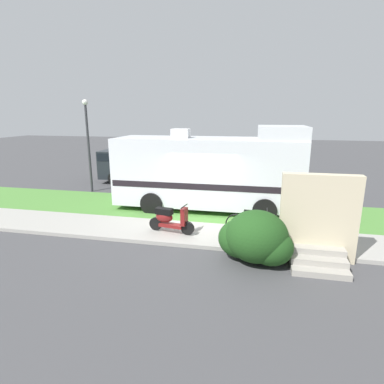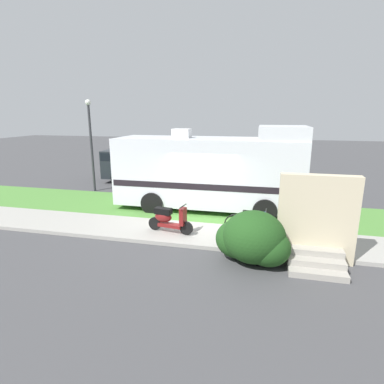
{
  "view_description": "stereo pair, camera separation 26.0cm",
  "coord_description": "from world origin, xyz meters",
  "px_view_note": "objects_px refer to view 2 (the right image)",
  "views": [
    {
      "loc": [
        1.96,
        -10.59,
        3.93
      ],
      "look_at": [
        -0.34,
        0.3,
        1.1
      ],
      "focal_mm": 28.99,
      "sensor_mm": 36.0,
      "label": 1
    },
    {
      "loc": [
        2.22,
        -10.54,
        3.93
      ],
      "look_at": [
        -0.34,
        0.3,
        1.1
      ],
      "focal_mm": 28.99,
      "sensor_mm": 36.0,
      "label": 2
    }
  ],
  "objects_px": {
    "scooter": "(169,219)",
    "pickup_truck_near": "(141,165)",
    "motorhome_rv": "(211,171)",
    "bicycle": "(251,225)",
    "street_lamp_post": "(91,137)",
    "bottle_green": "(331,237)"
  },
  "relations": [
    {
      "from": "bottle_green",
      "to": "street_lamp_post",
      "type": "distance_m",
      "value": 11.87
    },
    {
      "from": "bicycle",
      "to": "street_lamp_post",
      "type": "distance_m",
      "value": 9.8
    },
    {
      "from": "bicycle",
      "to": "pickup_truck_near",
      "type": "height_order",
      "value": "pickup_truck_near"
    },
    {
      "from": "motorhome_rv",
      "to": "scooter",
      "type": "relative_size",
      "value": 4.74
    },
    {
      "from": "motorhome_rv",
      "to": "pickup_truck_near",
      "type": "xyz_separation_m",
      "value": [
        -4.92,
        4.47,
        -0.66
      ]
    },
    {
      "from": "bicycle",
      "to": "bottle_green",
      "type": "height_order",
      "value": "bicycle"
    },
    {
      "from": "pickup_truck_near",
      "to": "scooter",
      "type": "bearing_deg",
      "value": -61.86
    },
    {
      "from": "bicycle",
      "to": "street_lamp_post",
      "type": "relative_size",
      "value": 0.37
    },
    {
      "from": "bottle_green",
      "to": "street_lamp_post",
      "type": "relative_size",
      "value": 0.05
    },
    {
      "from": "bicycle",
      "to": "pickup_truck_near",
      "type": "distance_m",
      "value": 10.01
    },
    {
      "from": "pickup_truck_near",
      "to": "bottle_green",
      "type": "xyz_separation_m",
      "value": [
        9.16,
        -7.11,
        -0.77
      ]
    },
    {
      "from": "motorhome_rv",
      "to": "bottle_green",
      "type": "bearing_deg",
      "value": -31.94
    },
    {
      "from": "bicycle",
      "to": "street_lamp_post",
      "type": "bearing_deg",
      "value": 150.07
    },
    {
      "from": "scooter",
      "to": "bicycle",
      "type": "relative_size",
      "value": 0.92
    },
    {
      "from": "motorhome_rv",
      "to": "street_lamp_post",
      "type": "height_order",
      "value": "street_lamp_post"
    },
    {
      "from": "motorhome_rv",
      "to": "bicycle",
      "type": "bearing_deg",
      "value": -58.44
    },
    {
      "from": "scooter",
      "to": "pickup_truck_near",
      "type": "relative_size",
      "value": 0.29
    },
    {
      "from": "pickup_truck_near",
      "to": "bottle_green",
      "type": "bearing_deg",
      "value": -37.82
    },
    {
      "from": "street_lamp_post",
      "to": "pickup_truck_near",
      "type": "bearing_deg",
      "value": 59.88
    },
    {
      "from": "bicycle",
      "to": "bottle_green",
      "type": "xyz_separation_m",
      "value": [
        2.44,
        0.29,
        -0.3
      ]
    },
    {
      "from": "scooter",
      "to": "motorhome_rv",
      "type": "bearing_deg",
      "value": 74.56
    },
    {
      "from": "scooter",
      "to": "pickup_truck_near",
      "type": "distance_m",
      "value": 8.62
    }
  ]
}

